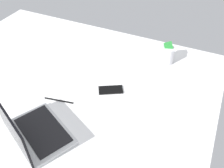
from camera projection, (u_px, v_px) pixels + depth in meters
The scene contains 5 objects.
bed_mattress at pixel (64, 93), 158.10cm from camera, with size 180.00×140.00×18.00cm, color white.
laptop at pixel (33, 132), 118.45cm from camera, with size 39.81×35.35×23.00cm.
snack_cup at pixel (167, 54), 163.76cm from camera, with size 9.00×9.57×14.33cm.
cell_phone at pixel (111, 90), 146.39cm from camera, with size 6.80×14.00×0.80cm, color black.
charger_cable at pixel (59, 100), 139.92cm from camera, with size 17.00×0.60×0.60cm, color black.
Camera 1 is at (-75.60, 92.24, 117.31)cm, focal length 40.41 mm.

